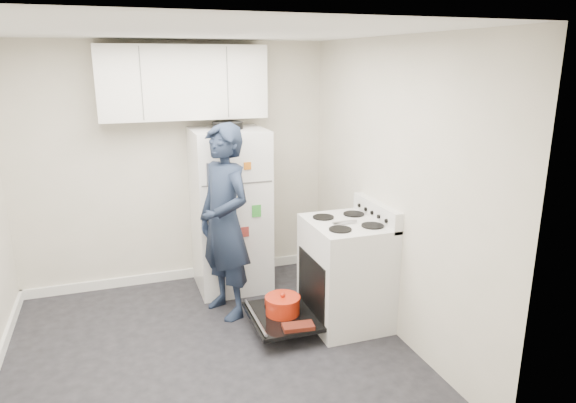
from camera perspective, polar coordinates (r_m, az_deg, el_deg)
name	(u,v)px	position (r m, az deg, el deg)	size (l,w,h in m)	color
room	(199,211)	(3.93, -9.91, -1.09)	(3.21, 3.21, 2.51)	black
electric_range	(344,273)	(4.65, 6.29, -7.95)	(0.66, 0.76, 1.10)	silver
open_oven_door	(283,311)	(4.58, -0.61, -12.04)	(0.55, 0.70, 0.23)	black
refrigerator	(230,209)	(5.27, -6.44, -0.87)	(0.72, 0.74, 1.73)	white
upper_cabinets	(183,82)	(5.18, -11.58, 12.85)	(1.60, 0.33, 0.70)	silver
person	(225,222)	(4.67, -7.06, -2.31)	(0.65, 0.43, 1.79)	#192237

